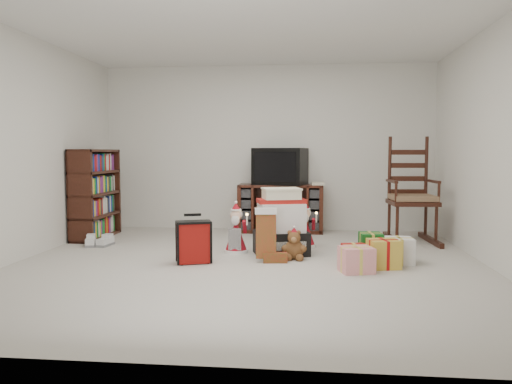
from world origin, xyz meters
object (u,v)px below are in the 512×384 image
(red_suitcase, at_px, (194,242))
(crt_television, at_px, (280,166))
(mrs_claus_figurine, at_px, (236,233))
(rocking_chair, at_px, (411,204))
(santa_figurine, at_px, (305,230))
(bookshelf, at_px, (95,195))
(gift_pile, at_px, (281,226))
(teddy_bear, at_px, (294,247))
(sneaker_pair, at_px, (98,242))
(tv_stand, at_px, (280,208))
(gift_cluster, at_px, (373,252))

(red_suitcase, xyz_separation_m, crt_television, (0.80, 2.23, 0.75))
(mrs_claus_figurine, height_order, crt_television, crt_television)
(rocking_chair, xyz_separation_m, santa_figurine, (-1.40, -0.56, -0.28))
(rocking_chair, bearing_deg, santa_figurine, -161.89)
(bookshelf, bearing_deg, santa_figurine, -8.05)
(mrs_claus_figurine, distance_m, crt_television, 1.83)
(gift_pile, height_order, red_suitcase, gift_pile)
(gift_pile, xyz_separation_m, santa_figurine, (0.28, 0.48, -0.11))
(rocking_chair, height_order, teddy_bear, rocking_chair)
(rocking_chair, distance_m, crt_television, 1.94)
(gift_pile, height_order, sneaker_pair, gift_pile)
(bookshelf, distance_m, mrs_claus_figurine, 2.29)
(sneaker_pair, height_order, crt_television, crt_television)
(teddy_bear, bearing_deg, tv_stand, 97.63)
(red_suitcase, xyz_separation_m, teddy_bear, (1.06, 0.31, -0.09))
(rocking_chair, bearing_deg, red_suitcase, -151.69)
(santa_figurine, bearing_deg, teddy_bear, -99.09)
(sneaker_pair, distance_m, crt_television, 2.78)
(sneaker_pair, relative_size, gift_cluster, 0.40)
(gift_pile, relative_size, teddy_bear, 2.36)
(mrs_claus_figurine, relative_size, sneaker_pair, 1.66)
(gift_cluster, bearing_deg, bookshelf, 159.42)
(rocking_chair, relative_size, gift_cluster, 1.63)
(bookshelf, xyz_separation_m, gift_pile, (2.63, -0.89, -0.26))
(santa_figurine, bearing_deg, mrs_claus_figurine, -151.54)
(gift_pile, xyz_separation_m, teddy_bear, (0.16, -0.26, -0.19))
(gift_cluster, bearing_deg, tv_stand, 117.18)
(rocking_chair, distance_m, teddy_bear, 2.03)
(bookshelf, distance_m, gift_pile, 2.79)
(rocking_chair, bearing_deg, teddy_bear, -143.03)
(mrs_claus_figurine, distance_m, sneaker_pair, 1.83)
(santa_figurine, xyz_separation_m, crt_television, (-0.38, 1.18, 0.76))
(red_suitcase, distance_m, teddy_bear, 1.11)
(gift_pile, distance_m, red_suitcase, 1.07)
(tv_stand, bearing_deg, santa_figurine, -73.01)
(tv_stand, distance_m, gift_pile, 1.65)
(santa_figurine, height_order, mrs_claus_figurine, mrs_claus_figurine)
(rocking_chair, height_order, gift_cluster, rocking_chair)
(crt_television, bearing_deg, red_suitcase, -95.84)
(rocking_chair, bearing_deg, bookshelf, 178.28)
(santa_figurine, bearing_deg, sneaker_pair, -175.68)
(gift_pile, distance_m, sneaker_pair, 2.37)
(teddy_bear, height_order, crt_television, crt_television)
(santa_figurine, relative_size, sneaker_pair, 1.56)
(gift_cluster, xyz_separation_m, crt_television, (-1.09, 2.12, 0.84))
(gift_pile, bearing_deg, santa_figurine, 44.73)
(gift_pile, height_order, santa_figurine, gift_pile)
(gift_pile, height_order, crt_television, crt_television)
(santa_figurine, distance_m, sneaker_pair, 2.63)
(gift_pile, relative_size, crt_television, 0.90)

